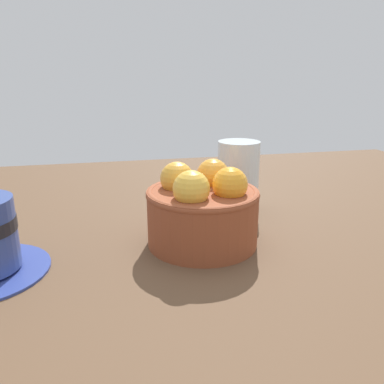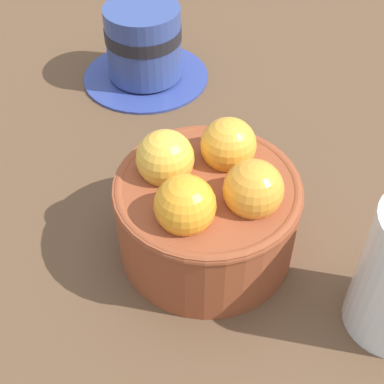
% 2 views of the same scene
% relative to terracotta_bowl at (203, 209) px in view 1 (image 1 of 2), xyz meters
% --- Properties ---
extents(ground_plane, '(1.33, 1.06, 0.04)m').
position_rel_terracotta_bowl_xyz_m(ground_plane, '(-0.00, -0.00, -0.07)').
color(ground_plane, brown).
extents(terracotta_bowl, '(0.14, 0.14, 0.11)m').
position_rel_terracotta_bowl_xyz_m(terracotta_bowl, '(0.00, 0.00, 0.00)').
color(terracotta_bowl, brown).
rests_on(terracotta_bowl, ground_plane).
extents(water_glass, '(0.07, 0.07, 0.11)m').
position_rel_terracotta_bowl_xyz_m(water_glass, '(-0.09, -0.12, 0.01)').
color(water_glass, silver).
rests_on(water_glass, ground_plane).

